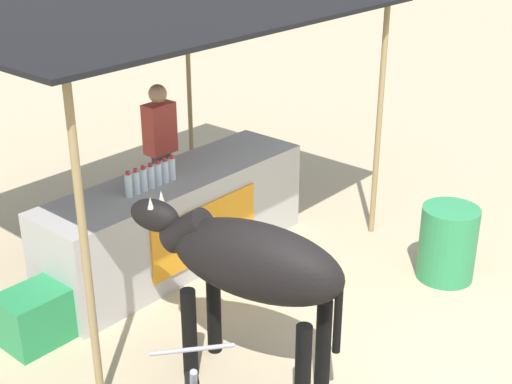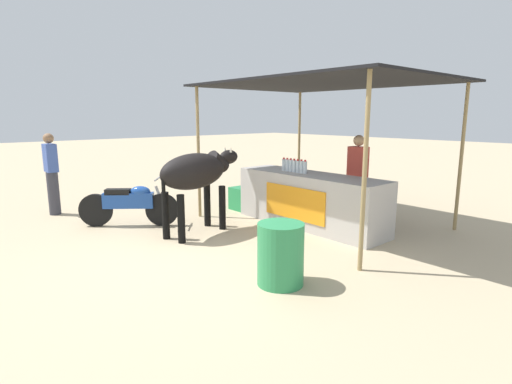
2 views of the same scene
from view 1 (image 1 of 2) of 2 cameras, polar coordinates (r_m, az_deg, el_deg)
The scene contains 8 objects.
ground_plane at distance 6.29m, azimuth 8.05°, elevation -11.93°, with size 60.00×60.00×0.00m, color tan.
stall_counter at distance 7.27m, azimuth -6.30°, elevation -2.20°, with size 3.00×0.82×0.96m.
stall_awning at distance 6.87m, azimuth -8.85°, elevation 13.70°, with size 4.20×3.20×2.58m.
water_bottle_row at distance 6.78m, azimuth -8.41°, elevation 1.23°, with size 0.61×0.07×0.25m.
vendor_behind_counter at distance 7.93m, azimuth -7.60°, elevation 2.94°, with size 0.34×0.22×1.65m.
cooler_box at distance 6.43m, azimuth -17.06°, elevation -9.44°, with size 0.60×0.44×0.48m, color #268C4C.
water_barrel at distance 7.24m, azimuth 15.08°, elevation -3.97°, with size 0.56×0.56×0.75m, color #2D8C51.
cow at distance 5.30m, azimuth -0.66°, elevation -5.82°, with size 0.81×1.85×1.44m.
Camera 1 is at (-4.38, -2.66, 3.66)m, focal length 50.00 mm.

